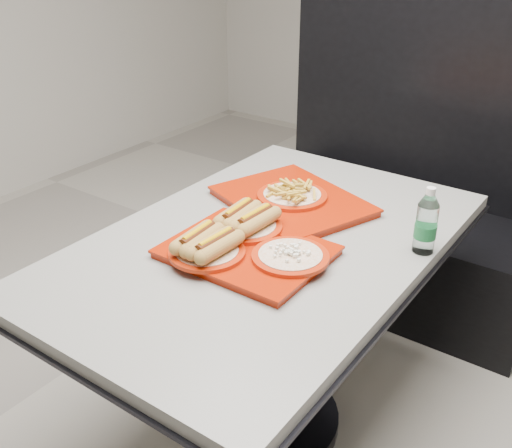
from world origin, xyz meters
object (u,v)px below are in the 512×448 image
Objects in this scene: tray_near at (243,243)px; water_bottle at (426,224)px; diner_table at (266,285)px; tray_far at (292,197)px; booth_bench at (401,212)px.

water_bottle is (0.42, 0.31, 0.05)m from tray_near.
diner_table is 0.32m from tray_far.
tray_near is 0.79× the size of tray_far.
booth_bench reaches higher than water_bottle.
diner_table is 3.09× the size of tray_near.
tray_near is at bearing -93.03° from diner_table.
booth_bench is 2.32× the size of tray_far.
tray_far is (-0.07, -0.85, 0.38)m from booth_bench.
tray_far is (-0.06, 0.36, -0.01)m from tray_near.
booth_bench is at bearing 89.72° from tray_near.
diner_table is at bearing -90.00° from booth_bench.
water_bottle is (0.41, -0.89, 0.44)m from booth_bench.
tray_near is at bearing -90.28° from booth_bench.
water_bottle reaches higher than diner_table.
diner_table is 1.11m from booth_bench.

